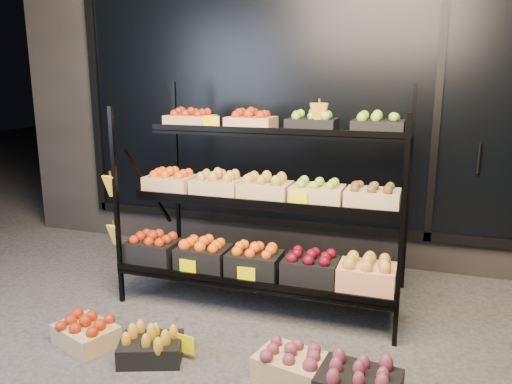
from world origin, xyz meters
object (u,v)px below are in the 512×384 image
(floor_crate_midright, at_px, (292,362))
(floor_crate_left, at_px, (86,331))
(floor_crate_midleft, at_px, (151,346))
(display_rack, at_px, (263,201))

(floor_crate_midright, bearing_deg, floor_crate_left, -164.21)
(floor_crate_midleft, relative_size, floor_crate_midright, 1.00)
(floor_crate_left, xyz_separation_m, floor_crate_midleft, (0.49, -0.02, -0.00))
(floor_crate_left, height_order, floor_crate_midleft, floor_crate_left)
(display_rack, relative_size, floor_crate_midleft, 4.87)
(display_rack, height_order, floor_crate_midright, display_rack)
(display_rack, xyz_separation_m, floor_crate_left, (-0.87, -1.05, -0.69))
(display_rack, distance_m, floor_crate_midright, 1.29)
(floor_crate_left, relative_size, floor_crate_midright, 1.03)
(floor_crate_left, xyz_separation_m, floor_crate_midright, (1.36, 0.08, 0.00))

